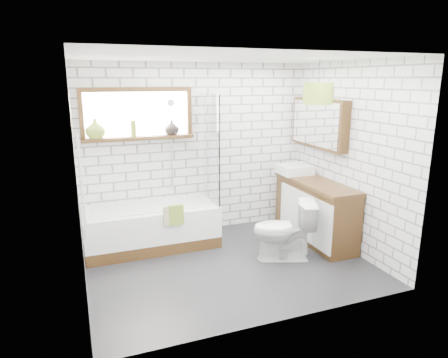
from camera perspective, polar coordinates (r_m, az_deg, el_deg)
name	(u,v)px	position (r m, az deg, el deg)	size (l,w,h in m)	color
floor	(229,265)	(5.14, 0.71, -12.14)	(3.40, 2.60, 0.01)	black
ceiling	(230,57)	(4.62, 0.81, 17.05)	(3.40, 2.60, 0.01)	white
wall_back	(197,150)	(5.93, -3.87, 4.19)	(3.40, 0.01, 2.50)	white
wall_front	(283,197)	(3.58, 8.44, -2.57)	(3.40, 0.01, 2.50)	white
wall_left	(76,180)	(4.41, -20.34, -0.13)	(0.01, 2.60, 2.50)	white
wall_right	(348,158)	(5.56, 17.35, 2.92)	(0.01, 2.60, 2.50)	white
window	(138,114)	(5.63, -12.23, 9.02)	(1.52, 0.16, 0.68)	#331F0E
towel_radiator	(81,184)	(4.42, -19.70, -0.71)	(0.06, 0.52, 1.00)	white
mirror_cabinet	(319,123)	(5.94, 13.42, 7.75)	(0.16, 1.20, 0.70)	#331F0E
shower_riser	(171,145)	(5.77, -7.57, 4.83)	(0.02, 0.02, 1.30)	silver
bathtub	(151,227)	(5.63, -10.34, -6.71)	(1.79, 0.79, 0.58)	white
shower_screen	(211,149)	(5.57, -1.94, 4.37)	(0.02, 0.72, 1.50)	white
towel_green	(176,215)	(5.23, -6.88, -5.11)	(0.20, 0.05, 0.27)	olive
towel_beige	(171,215)	(5.21, -7.60, -5.18)	(0.20, 0.05, 0.26)	tan
vanity	(315,210)	(5.88, 12.84, -4.40)	(0.49, 1.52, 0.87)	#331F0E
basin	(295,169)	(6.13, 10.07, 1.36)	(0.46, 0.40, 0.13)	white
tap	(304,165)	(6.20, 11.36, 1.96)	(0.03, 0.03, 0.14)	silver
toilet	(283,230)	(5.19, 8.49, -7.25)	(0.77, 0.44, 0.78)	white
vase_olive	(95,130)	(5.56, -17.89, 6.68)	(0.26, 0.26, 0.27)	olive
vase_dark	(172,129)	(5.71, -7.46, 7.13)	(0.20, 0.20, 0.21)	black
bottle	(134,130)	(5.61, -12.80, 6.83)	(0.07, 0.07, 0.22)	olive
pendant	(318,93)	(5.03, 13.30, 11.83)	(0.36, 0.36, 0.26)	olive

